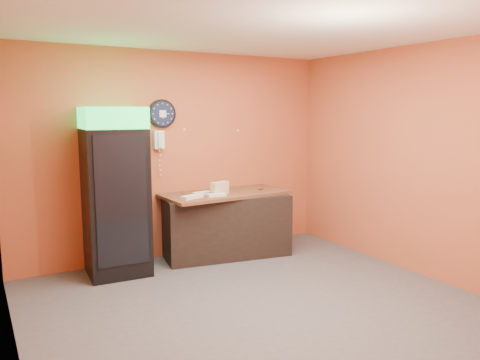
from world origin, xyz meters
TOP-DOWN VIEW (x-y plane):
  - floor at (0.00, 0.00)m, footprint 4.50×4.50m
  - back_wall at (0.00, 2.00)m, footprint 4.50×0.02m
  - left_wall at (-2.25, 0.00)m, footprint 0.02×4.00m
  - right_wall at (2.25, 0.00)m, footprint 0.02×4.00m
  - ceiling at (0.00, 0.00)m, footprint 4.50×4.00m
  - beverage_cooler at (-0.98, 1.60)m, footprint 0.76×0.77m
  - prep_counter at (0.54, 1.62)m, footprint 1.80×1.03m
  - wall_clock at (-0.23, 1.97)m, footprint 0.38×0.06m
  - wall_phone at (-0.29, 1.95)m, footprint 0.13×0.11m
  - butcher_paper at (0.54, 1.62)m, footprint 1.76×0.89m
  - sub_roll_stack at (0.40, 1.52)m, footprint 0.28×0.17m
  - wrapped_sandwich_left at (-0.05, 1.43)m, footprint 0.32×0.20m
  - wrapped_sandwich_mid at (0.29, 1.40)m, footprint 0.26×0.11m
  - wrapped_sandwich_right at (0.18, 1.62)m, footprint 0.27×0.17m
  - kitchen_tool at (0.50, 1.80)m, footprint 0.06×0.06m

SIDE VIEW (x-z plane):
  - floor at x=0.00m, z-range 0.00..0.00m
  - prep_counter at x=0.54m, z-range 0.00..0.85m
  - butcher_paper at x=0.54m, z-range 0.85..0.89m
  - wrapped_sandwich_mid at x=0.29m, z-range 0.89..0.93m
  - wrapped_sandwich_right at x=0.18m, z-range 0.89..0.93m
  - wrapped_sandwich_left at x=-0.05m, z-range 0.89..0.93m
  - kitchen_tool at x=0.50m, z-range 0.89..0.95m
  - sub_roll_stack at x=0.40m, z-range 0.89..1.06m
  - beverage_cooler at x=-0.98m, z-range -0.02..2.03m
  - back_wall at x=0.00m, z-range 0.00..2.80m
  - left_wall at x=-2.25m, z-range 0.00..2.80m
  - right_wall at x=2.25m, z-range 0.00..2.80m
  - wall_phone at x=-0.29m, z-range 1.50..1.74m
  - wall_clock at x=-0.23m, z-range 1.78..2.15m
  - ceiling at x=0.00m, z-range 2.79..2.81m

